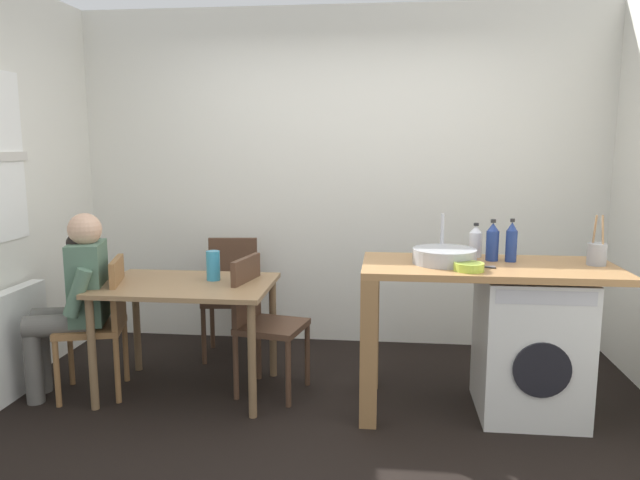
# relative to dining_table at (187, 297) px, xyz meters

# --- Properties ---
(ground_plane) EXTENTS (5.46, 5.46, 0.00)m
(ground_plane) POSITION_rel_dining_table_xyz_m (0.90, -0.55, -0.64)
(ground_plane) COLOR black
(wall_back) EXTENTS (4.60, 0.10, 2.70)m
(wall_back) POSITION_rel_dining_table_xyz_m (0.90, 1.20, 0.71)
(wall_back) COLOR silver
(wall_back) RESTS_ON ground_plane
(radiator) EXTENTS (0.10, 0.80, 0.70)m
(radiator) POSITION_rel_dining_table_xyz_m (-1.12, -0.25, -0.29)
(radiator) COLOR white
(radiator) RESTS_ON ground_plane
(dining_table) EXTENTS (1.10, 0.76, 0.74)m
(dining_table) POSITION_rel_dining_table_xyz_m (0.00, 0.00, 0.00)
(dining_table) COLOR olive
(dining_table) RESTS_ON ground_plane
(chair_person_seat) EXTENTS (0.50, 0.50, 0.90)m
(chair_person_seat) POSITION_rel_dining_table_xyz_m (-0.55, -0.08, -0.14)
(chair_person_seat) COLOR olive
(chair_person_seat) RESTS_ON ground_plane
(chair_opposite) EXTENTS (0.47, 0.47, 0.90)m
(chair_opposite) POSITION_rel_dining_table_xyz_m (0.48, 0.07, -0.14)
(chair_opposite) COLOR #4C3323
(chair_opposite) RESTS_ON ground_plane
(chair_spare_by_wall) EXTENTS (0.44, 0.44, 0.90)m
(chair_spare_by_wall) POSITION_rel_dining_table_xyz_m (0.09, 0.77, -0.14)
(chair_spare_by_wall) COLOR #4C3323
(chair_spare_by_wall) RESTS_ON ground_plane
(seated_person) EXTENTS (0.55, 0.54, 1.20)m
(seated_person) POSITION_rel_dining_table_xyz_m (-0.70, -0.12, 0.03)
(seated_person) COLOR #595651
(seated_person) RESTS_ON ground_plane
(kitchen_counter) EXTENTS (1.50, 0.68, 0.92)m
(kitchen_counter) POSITION_rel_dining_table_xyz_m (1.68, -0.07, 0.12)
(kitchen_counter) COLOR #9E7042
(kitchen_counter) RESTS_ON ground_plane
(washing_machine) EXTENTS (0.60, 0.61, 0.86)m
(washing_machine) POSITION_rel_dining_table_xyz_m (2.16, -0.07, -0.21)
(washing_machine) COLOR silver
(washing_machine) RESTS_ON ground_plane
(sink_basin) EXTENTS (0.38, 0.38, 0.09)m
(sink_basin) POSITION_rel_dining_table_xyz_m (1.63, -0.07, 0.32)
(sink_basin) COLOR #9EA0A5
(sink_basin) RESTS_ON kitchen_counter
(tap) EXTENTS (0.02, 0.02, 0.28)m
(tap) POSITION_rel_dining_table_xyz_m (1.63, 0.11, 0.42)
(tap) COLOR #B2B2B7
(tap) RESTS_ON kitchen_counter
(bottle_tall_green) EXTENTS (0.08, 0.08, 0.22)m
(bottle_tall_green) POSITION_rel_dining_table_xyz_m (1.85, 0.17, 0.37)
(bottle_tall_green) COLOR silver
(bottle_tall_green) RESTS_ON kitchen_counter
(bottle_squat_brown) EXTENTS (0.08, 0.08, 0.26)m
(bottle_squat_brown) POSITION_rel_dining_table_xyz_m (1.93, 0.05, 0.39)
(bottle_squat_brown) COLOR navy
(bottle_squat_brown) RESTS_ON kitchen_counter
(bottle_clear_small) EXTENTS (0.07, 0.07, 0.27)m
(bottle_clear_small) POSITION_rel_dining_table_xyz_m (2.04, 0.03, 0.40)
(bottle_clear_small) COLOR navy
(bottle_clear_small) RESTS_ON kitchen_counter
(mixing_bowl) EXTENTS (0.17, 0.17, 0.05)m
(mixing_bowl) POSITION_rel_dining_table_xyz_m (1.75, -0.27, 0.30)
(mixing_bowl) COLOR #A8C63D
(mixing_bowl) RESTS_ON kitchen_counter
(utensil_crock) EXTENTS (0.11, 0.11, 0.30)m
(utensil_crock) POSITION_rel_dining_table_xyz_m (2.52, -0.02, 0.35)
(utensil_crock) COLOR gray
(utensil_crock) RESTS_ON kitchen_counter
(vase) EXTENTS (0.09, 0.09, 0.20)m
(vase) POSITION_rel_dining_table_xyz_m (0.15, 0.10, 0.19)
(vase) COLOR teal
(vase) RESTS_ON dining_table
(scissors) EXTENTS (0.15, 0.06, 0.01)m
(scissors) POSITION_rel_dining_table_xyz_m (1.84, -0.17, 0.28)
(scissors) COLOR #B2B2B7
(scissors) RESTS_ON kitchen_counter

